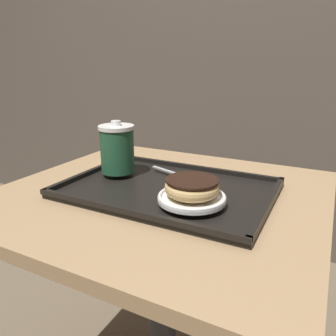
% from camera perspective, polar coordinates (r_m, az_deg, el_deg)
% --- Properties ---
extents(wall_behind, '(8.00, 0.05, 2.40)m').
position_cam_1_polar(wall_behind, '(1.82, 16.87, 22.78)').
color(wall_behind, brown).
rests_on(wall_behind, ground_plane).
extents(cafe_table, '(0.78, 0.73, 0.71)m').
position_cam_1_polar(cafe_table, '(0.91, -1.06, -14.53)').
color(cafe_table, tan).
rests_on(cafe_table, ground_plane).
extents(serving_tray, '(0.50, 0.35, 0.02)m').
position_cam_1_polar(serving_tray, '(0.81, -0.00, -3.81)').
color(serving_tray, black).
rests_on(serving_tray, cafe_table).
extents(coffee_cup_front, '(0.10, 0.10, 0.14)m').
position_cam_1_polar(coffee_cup_front, '(0.89, -8.85, 3.38)').
color(coffee_cup_front, '#235638').
rests_on(coffee_cup_front, serving_tray).
extents(plate_with_chocolate_donut, '(0.15, 0.15, 0.01)m').
position_cam_1_polar(plate_with_chocolate_donut, '(0.71, 4.17, -5.16)').
color(plate_with_chocolate_donut, white).
rests_on(plate_with_chocolate_donut, serving_tray).
extents(donut_chocolate_glazed, '(0.12, 0.12, 0.04)m').
position_cam_1_polar(donut_chocolate_glazed, '(0.70, 4.21, -3.28)').
color(donut_chocolate_glazed, '#DBB270').
rests_on(donut_chocolate_glazed, plate_with_chocolate_donut).
extents(spoon, '(0.17, 0.07, 0.01)m').
position_cam_1_polar(spoon, '(0.85, 3.02, -1.36)').
color(spoon, silver).
rests_on(spoon, serving_tray).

